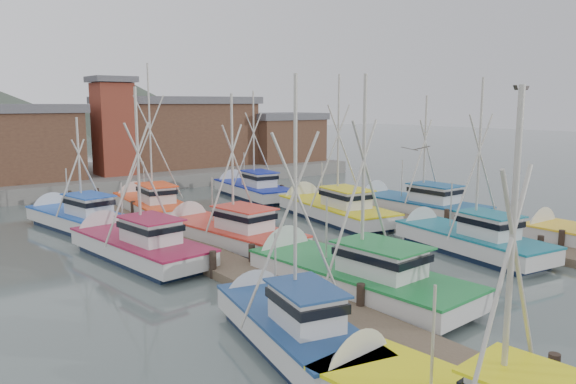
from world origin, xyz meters
TOP-DOWN VIEW (x-y plane):
  - ground at (0.00, 0.00)m, footprint 260.00×260.00m
  - dock_left at (-7.00, 4.04)m, footprint 2.30×46.00m
  - dock_right at (7.00, 4.04)m, footprint 2.30×46.00m
  - quay at (0.00, 37.00)m, footprint 44.00×16.00m
  - shed_center at (6.00, 37.00)m, footprint 14.84×9.54m
  - shed_right at (17.00, 34.00)m, footprint 8.48×6.36m
  - lookout_tower at (-2.00, 33.00)m, footprint 3.60×3.60m
  - boat_4 at (-4.51, 0.36)m, footprint 4.01×10.55m
  - boat_5 at (4.30, 1.11)m, footprint 3.82×9.16m
  - boat_6 at (-9.48, -2.27)m, footprint 3.92×8.21m
  - boat_8 at (-4.64, 9.69)m, footprint 4.15×9.83m
  - boat_9 at (4.30, 11.33)m, footprint 4.54×10.46m
  - boat_10 at (-9.52, 10.06)m, footprint 4.04×9.73m
  - boat_11 at (9.76, 9.06)m, footprint 3.70×9.84m
  - boat_12 at (-4.50, 19.87)m, footprint 4.27×9.50m
  - boat_13 at (4.82, 21.70)m, footprint 3.94×9.64m
  - boat_14 at (-9.79, 18.33)m, footprint 4.38×9.52m
  - gull_near at (1.26, -3.30)m, footprint 1.52×0.66m
  - gull_far at (-0.22, 0.62)m, footprint 1.49×0.65m

SIDE VIEW (x-z plane):
  - ground at x=0.00m, z-range 0.00..0.00m
  - dock_left at x=-7.00m, z-range -0.54..0.96m
  - dock_right at x=7.00m, z-range -0.54..0.96m
  - quay at x=0.00m, z-range 0.00..1.20m
  - boat_14 at x=-9.79m, z-range -3.06..4.41m
  - boat_8 at x=-4.64m, z-range -3.73..5.09m
  - boat_11 at x=9.76m, z-range -3.76..5.12m
  - boat_13 at x=4.82m, z-range -3.94..5.31m
  - boat_4 at x=-4.51m, z-range -4.09..5.46m
  - boat_5 at x=4.30m, z-range -4.05..5.41m
  - boat_10 at x=-9.52m, z-range -3.85..5.22m
  - boat_6 at x=-9.48m, z-range -3.78..5.14m
  - boat_9 at x=4.30m, z-range -4.41..5.78m
  - boat_12 at x=-4.50m, z-range -4.73..6.11m
  - shed_right at x=17.00m, z-range 1.24..6.44m
  - shed_center at x=6.00m, z-range 1.24..8.14m
  - gull_far at x=-0.22m, z-range 5.38..5.62m
  - lookout_tower at x=-2.00m, z-range 1.30..9.80m
  - gull_near at x=1.26m, z-range 7.94..8.18m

